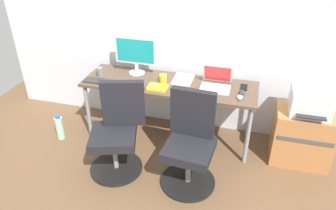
% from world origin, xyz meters
% --- Properties ---
extents(ground_plane, '(5.28, 5.28, 0.00)m').
position_xyz_m(ground_plane, '(0.00, 0.00, 0.00)').
color(ground_plane, brown).
extents(back_wall, '(4.40, 0.04, 2.60)m').
position_xyz_m(back_wall, '(0.00, 0.37, 1.30)').
color(back_wall, silver).
rests_on(back_wall, ground).
extents(desk, '(1.89, 0.58, 0.71)m').
position_xyz_m(desk, '(0.00, 0.00, 0.65)').
color(desk, brown).
rests_on(desk, ground).
extents(office_chair_left, '(0.55, 0.55, 0.94)m').
position_xyz_m(office_chair_left, '(-0.36, -0.64, 0.42)').
color(office_chair_left, black).
rests_on(office_chair_left, ground).
extents(office_chair_right, '(0.54, 0.54, 0.94)m').
position_xyz_m(office_chair_right, '(0.37, -0.64, 0.42)').
color(office_chair_right, black).
rests_on(office_chair_right, ground).
extents(side_cabinet, '(0.59, 0.43, 0.59)m').
position_xyz_m(side_cabinet, '(1.44, -0.02, 0.30)').
color(side_cabinet, '#B77542').
rests_on(side_cabinet, ground).
extents(printer, '(0.38, 0.40, 0.24)m').
position_xyz_m(printer, '(1.44, -0.03, 0.71)').
color(printer, silver).
rests_on(printer, side_cabinet).
extents(water_bottle_on_floor, '(0.09, 0.09, 0.31)m').
position_xyz_m(water_bottle_on_floor, '(-1.23, -0.37, 0.15)').
color(water_bottle_on_floor, '#A5D8B2').
rests_on(water_bottle_on_floor, ground).
extents(desktop_monitor, '(0.48, 0.18, 0.43)m').
position_xyz_m(desktop_monitor, '(-0.43, 0.15, 0.96)').
color(desktop_monitor, silver).
rests_on(desktop_monitor, desk).
extents(open_laptop, '(0.31, 0.28, 0.22)m').
position_xyz_m(open_laptop, '(0.50, 0.04, 0.77)').
color(open_laptop, silver).
rests_on(open_laptop, desk).
extents(keyboard_by_monitor, '(0.34, 0.12, 0.02)m').
position_xyz_m(keyboard_by_monitor, '(-0.38, -0.21, 0.72)').
color(keyboard_by_monitor, '#515156').
rests_on(keyboard_by_monitor, desk).
extents(keyboard_by_laptop, '(0.34, 0.12, 0.02)m').
position_xyz_m(keyboard_by_laptop, '(-0.75, -0.17, 0.72)').
color(keyboard_by_laptop, '#2D2D2D').
rests_on(keyboard_by_laptop, desk).
extents(mouse_by_monitor, '(0.06, 0.10, 0.03)m').
position_xyz_m(mouse_by_monitor, '(0.78, -0.04, 0.73)').
color(mouse_by_monitor, '#2D2D2D').
rests_on(mouse_by_monitor, desk).
extents(mouse_by_laptop, '(0.06, 0.10, 0.03)m').
position_xyz_m(mouse_by_laptop, '(0.77, -0.15, 0.73)').
color(mouse_by_laptop, '#B7B7B7').
rests_on(mouse_by_laptop, desk).
extents(coffee_mug, '(0.08, 0.08, 0.09)m').
position_xyz_m(coffee_mug, '(-0.07, -0.00, 0.76)').
color(coffee_mug, yellow).
rests_on(coffee_mug, desk).
extents(pen_cup, '(0.07, 0.07, 0.10)m').
position_xyz_m(pen_cup, '(-0.80, -0.04, 0.76)').
color(pen_cup, slate).
rests_on(pen_cup, desk).
extents(phone_near_laptop, '(0.07, 0.14, 0.01)m').
position_xyz_m(phone_near_laptop, '(0.79, 0.10, 0.72)').
color(phone_near_laptop, black).
rests_on(phone_near_laptop, desk).
extents(notebook, '(0.21, 0.15, 0.03)m').
position_xyz_m(notebook, '(-0.09, -0.15, 0.72)').
color(notebook, yellow).
rests_on(notebook, desk).
extents(paper_pile, '(0.21, 0.30, 0.01)m').
position_xyz_m(paper_pile, '(0.13, 0.12, 0.72)').
color(paper_pile, white).
rests_on(paper_pile, desk).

